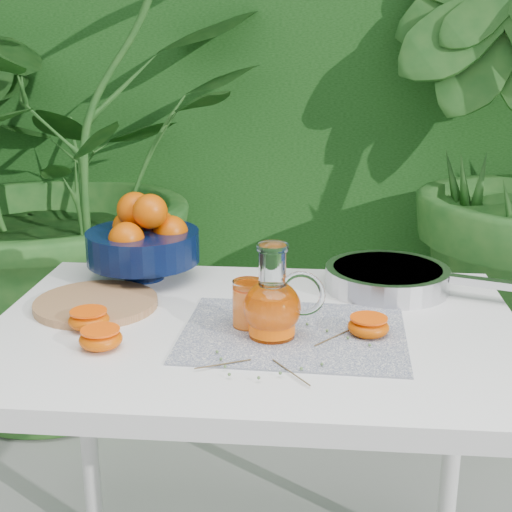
# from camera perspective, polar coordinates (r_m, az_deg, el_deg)

# --- Properties ---
(hedge_backdrop) EXTENTS (8.00, 1.65, 2.50)m
(hedge_backdrop) POSITION_cam_1_polar(r_m,az_deg,el_deg) (3.21, 6.17, 15.63)
(hedge_backdrop) COLOR #174112
(hedge_backdrop) RESTS_ON ground
(potted_plant_left) EXTENTS (2.41, 2.41, 1.70)m
(potted_plant_left) POSITION_cam_1_polar(r_m,az_deg,el_deg) (2.59, -15.84, 7.15)
(potted_plant_left) COLOR #1E561D
(potted_plant_left) RESTS_ON ground
(white_table) EXTENTS (1.00, 0.70, 0.75)m
(white_table) POSITION_cam_1_polar(r_m,az_deg,el_deg) (1.38, -0.08, -8.65)
(white_table) COLOR white
(white_table) RESTS_ON ground
(placemat) EXTENTS (0.42, 0.33, 0.00)m
(placemat) POSITION_cam_1_polar(r_m,az_deg,el_deg) (1.31, 3.02, -6.19)
(placemat) COLOR #0B153E
(placemat) RESTS_ON white_table
(cutting_board) EXTENTS (0.32, 0.32, 0.02)m
(cutting_board) POSITION_cam_1_polar(r_m,az_deg,el_deg) (1.47, -12.68, -3.73)
(cutting_board) COLOR #9C7046
(cutting_board) RESTS_ON white_table
(fruit_bowl) EXTENTS (0.32, 0.32, 0.20)m
(fruit_bowl) POSITION_cam_1_polar(r_m,az_deg,el_deg) (1.60, -8.97, 1.34)
(fruit_bowl) COLOR black
(fruit_bowl) RESTS_ON white_table
(juice_pitcher) EXTENTS (0.16, 0.12, 0.17)m
(juice_pitcher) POSITION_cam_1_polar(r_m,az_deg,el_deg) (1.27, 1.39, -3.93)
(juice_pitcher) COLOR white
(juice_pitcher) RESTS_ON white_table
(juice_tumbler) EXTENTS (0.06, 0.06, 0.09)m
(juice_tumbler) POSITION_cam_1_polar(r_m,az_deg,el_deg) (1.32, -0.60, -3.91)
(juice_tumbler) COLOR white
(juice_tumbler) RESTS_ON white_table
(saute_pan) EXTENTS (0.49, 0.34, 0.05)m
(saute_pan) POSITION_cam_1_polar(r_m,az_deg,el_deg) (1.56, 10.59, -1.67)
(saute_pan) COLOR silver
(saute_pan) RESTS_ON white_table
(orange_halves) EXTENTS (0.61, 0.19, 0.04)m
(orange_halves) POSITION_cam_1_polar(r_m,az_deg,el_deg) (1.30, -5.59, -5.74)
(orange_halves) COLOR #CF5302
(orange_halves) RESTS_ON white_table
(thyme_sprigs) EXTENTS (0.29, 0.25, 0.01)m
(thyme_sprigs) POSITION_cam_1_polar(r_m,az_deg,el_deg) (1.21, 2.56, -7.91)
(thyme_sprigs) COLOR #503E24
(thyme_sprigs) RESTS_ON white_table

